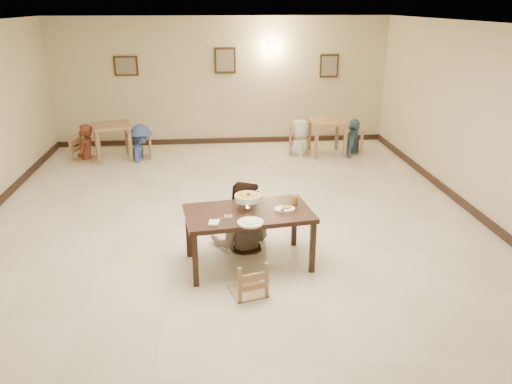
{
  "coord_description": "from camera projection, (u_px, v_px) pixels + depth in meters",
  "views": [
    {
      "loc": [
        -0.3,
        -7.1,
        3.27
      ],
      "look_at": [
        0.3,
        -0.69,
        0.82
      ],
      "focal_mm": 35.0,
      "sensor_mm": 36.0,
      "label": 1
    }
  ],
  "objects": [
    {
      "name": "baseboard_back",
      "position": [
        223.0,
        141.0,
        12.4
      ],
      "size": [
        8.0,
        0.06,
        0.12
      ],
      "primitive_type": "cube",
      "color": "black",
      "rests_on": "floor"
    },
    {
      "name": "drink_glass",
      "position": [
        295.0,
        200.0,
        6.6
      ],
      "size": [
        0.08,
        0.08,
        0.15
      ],
      "color": "white",
      "rests_on": "main_table"
    },
    {
      "name": "chili_dish",
      "position": [
        228.0,
        216.0,
        6.24
      ],
      "size": [
        0.1,
        0.1,
        0.02
      ],
      "color": "white",
      "rests_on": "main_table"
    },
    {
      "name": "bg_diner_b",
      "position": [
        139.0,
        125.0,
        10.92
      ],
      "size": [
        0.62,
        1.02,
        1.54
      ],
      "primitive_type": "imported",
      "rotation": [
        0.0,
        0.0,
        1.62
      ],
      "color": "#4B64A7",
      "rests_on": "floor"
    },
    {
      "name": "bg_diner_c",
      "position": [
        301.0,
        120.0,
        11.27
      ],
      "size": [
        0.55,
        0.81,
        1.59
      ],
      "primitive_type": "imported",
      "rotation": [
        0.0,
        0.0,
        4.65
      ],
      "color": "silver",
      "rests_on": "floor"
    },
    {
      "name": "picture_a",
      "position": [
        126.0,
        66.0,
        11.55
      ],
      "size": [
        0.55,
        0.04,
        0.45
      ],
      "color": "#332010",
      "rests_on": "wall_back"
    },
    {
      "name": "curry_warmer",
      "position": [
        248.0,
        198.0,
        6.39
      ],
      "size": [
        0.37,
        0.33,
        0.3
      ],
      "color": "silver",
      "rests_on": "main_table"
    },
    {
      "name": "wall_sconce",
      "position": [
        272.0,
        47.0,
        11.7
      ],
      "size": [
        0.16,
        0.05,
        0.22
      ],
      "primitive_type": "cube",
      "color": "#FFD88C",
      "rests_on": "wall_back"
    },
    {
      "name": "wall_front",
      "position": [
        275.0,
        363.0,
        2.61
      ],
      "size": [
        10.0,
        0.0,
        10.0
      ],
      "primitive_type": "plane",
      "rotation": [
        -1.57,
        0.0,
        0.0
      ],
      "color": "beige",
      "rests_on": "floor"
    },
    {
      "name": "rice_plate_far",
      "position": [
        246.0,
        201.0,
        6.7
      ],
      "size": [
        0.28,
        0.28,
        0.06
      ],
      "color": "white",
      "rests_on": "main_table"
    },
    {
      "name": "ceiling",
      "position": [
        229.0,
        24.0,
        6.73
      ],
      "size": [
        10.0,
        10.0,
        0.0
      ],
      "primitive_type": "plane",
      "color": "white",
      "rests_on": "wall_back"
    },
    {
      "name": "napkin_cutlery",
      "position": [
        214.0,
        223.0,
        6.04
      ],
      "size": [
        0.17,
        0.24,
        0.03
      ],
      "color": "white",
      "rests_on": "main_table"
    },
    {
      "name": "bg_chair_ll",
      "position": [
        84.0,
        136.0,
        10.91
      ],
      "size": [
        0.51,
        0.51,
        1.09
      ],
      "rotation": [
        0.0,
        0.0,
        1.28
      ],
      "color": "tan",
      "rests_on": "floor"
    },
    {
      "name": "bg_table_right",
      "position": [
        327.0,
        126.0,
        11.32
      ],
      "size": [
        0.82,
        0.82,
        0.78
      ],
      "rotation": [
        0.0,
        0.0,
        0.04
      ],
      "color": "#A4774E",
      "rests_on": "floor"
    },
    {
      "name": "wall_back",
      "position": [
        221.0,
        82.0,
        11.92
      ],
      "size": [
        10.0,
        0.0,
        10.0
      ],
      "primitive_type": "plane",
      "rotation": [
        1.57,
        0.0,
        0.0
      ],
      "color": "beige",
      "rests_on": "floor"
    },
    {
      "name": "picture_b",
      "position": [
        225.0,
        61.0,
        11.71
      ],
      "size": [
        0.5,
        0.04,
        0.6
      ],
      "color": "#332010",
      "rests_on": "wall_back"
    },
    {
      "name": "chair_far",
      "position": [
        244.0,
        213.0,
        7.13
      ],
      "size": [
        0.42,
        0.42,
        0.9
      ],
      "rotation": [
        0.0,
        0.0,
        -0.3
      ],
      "color": "tan",
      "rests_on": "floor"
    },
    {
      "name": "bg_chair_lr",
      "position": [
        140.0,
        139.0,
        11.03
      ],
      "size": [
        0.43,
        0.43,
        0.92
      ],
      "rotation": [
        0.0,
        0.0,
        -1.38
      ],
      "color": "tan",
      "rests_on": "floor"
    },
    {
      "name": "floor",
      "position": [
        233.0,
        226.0,
        7.8
      ],
      "size": [
        10.0,
        10.0,
        0.0
      ],
      "primitive_type": "plane",
      "color": "beige",
      "rests_on": "ground"
    },
    {
      "name": "bg_diner_a",
      "position": [
        83.0,
        124.0,
        10.82
      ],
      "size": [
        0.47,
        0.64,
        1.59
      ],
      "primitive_type": "imported",
      "rotation": [
        0.0,
        0.0,
        4.54
      ],
      "color": "maroon",
      "rests_on": "floor"
    },
    {
      "name": "main_diner",
      "position": [
        242.0,
        182.0,
        6.86
      ],
      "size": [
        1.03,
        0.85,
        1.93
      ],
      "primitive_type": "imported",
      "rotation": [
        0.0,
        0.0,
        3.0
      ],
      "color": "gray",
      "rests_on": "floor"
    },
    {
      "name": "bg_diner_d",
      "position": [
        355.0,
        119.0,
        11.31
      ],
      "size": [
        0.74,
        1.02,
        1.6
      ],
      "primitive_type": "imported",
      "rotation": [
        0.0,
        0.0,
        1.15
      ],
      "color": "slate",
      "rests_on": "floor"
    },
    {
      "name": "baseboard_right",
      "position": [
        476.0,
        213.0,
        8.12
      ],
      "size": [
        0.06,
        10.0,
        0.12
      ],
      "primitive_type": "cube",
      "color": "black",
      "rests_on": "floor"
    },
    {
      "name": "bg_chair_rl",
      "position": [
        300.0,
        131.0,
        11.37
      ],
      "size": [
        0.49,
        0.49,
        1.05
      ],
      "rotation": [
        0.0,
        0.0,
        1.42
      ],
      "color": "tan",
      "rests_on": "floor"
    },
    {
      "name": "fried_plate",
      "position": [
        285.0,
        208.0,
        6.45
      ],
      "size": [
        0.28,
        0.28,
        0.06
      ],
      "color": "white",
      "rests_on": "main_table"
    },
    {
      "name": "picture_c",
      "position": [
        329.0,
        66.0,
        11.98
      ],
      "size": [
        0.45,
        0.04,
        0.55
      ],
      "color": "#332010",
      "rests_on": "wall_back"
    },
    {
      "name": "wall_right",
      "position": [
        492.0,
        127.0,
        7.61
      ],
      "size": [
        0.0,
        10.0,
        10.0
      ],
      "primitive_type": "plane",
      "rotation": [
        1.57,
        0.0,
        -1.57
      ],
      "color": "beige",
      "rests_on": "floor"
    },
    {
      "name": "main_table",
      "position": [
        249.0,
        217.0,
        6.44
      ],
      "size": [
        1.73,
        1.12,
        0.76
      ],
      "rotation": [
        0.0,
        0.0,
        0.14
      ],
      "color": "#331D14",
      "rests_on": "floor"
    },
    {
      "name": "rice_plate_near",
      "position": [
        250.0,
        222.0,
        6.05
      ],
      "size": [
        0.32,
        0.32,
        0.07
      ],
      "color": "white",
      "rests_on": "main_table"
    },
    {
      "name": "chair_near",
      "position": [
        248.0,
        261.0,
        5.86
      ],
      "size": [
        0.41,
        0.41,
        0.86
      ],
      "rotation": [
        0.0,
        0.0,
        3.42
      ],
      "color": "tan",
      "rests_on": "floor"
    },
    {
      "name": "bg_chair_rr",
      "position": [
        353.0,
        133.0,
        11.43
      ],
      "size": [
        0.44,
        0.44,
        0.94
      ],
      "rotation": [
        0.0,
        0.0,
        -1.94
      ],
      "color": "tan",
      "rests_on": "floor"
    },
    {
      "name": "bg_table_left",
      "position": [
        112.0,
        130.0,
        10.95
      ],
      "size": [
        0.97,
        0.97,
        0.79
      ],
      "rotation": [
        0.0,
        0.0,
        0.27
      ],
      "color": "#A4774E",
      "rests_on": "floor"
    }
  ]
}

